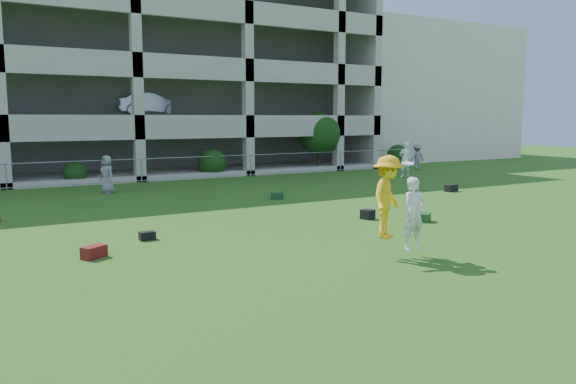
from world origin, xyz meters
TOP-DOWN VIEW (x-y plane):
  - ground at (0.00, 0.00)m, footprint 100.00×100.00m
  - stucco_building at (23.00, 28.00)m, footprint 16.00×14.00m
  - bystander_c at (-2.37, 15.69)m, footprint 0.74×0.90m
  - bystander_e at (12.88, 14.31)m, footprint 0.75×0.55m
  - bystander_f at (16.39, 17.17)m, footprint 1.03×0.64m
  - bag_red_a at (-5.12, 4.46)m, footprint 0.63×0.54m
  - bag_black_b at (-3.54, 5.75)m, footprint 0.40×0.25m
  - bag_green_c at (4.56, 4.09)m, footprint 0.61×0.59m
  - crate_d at (3.33, 5.29)m, footprint 0.43×0.43m
  - bag_black_e at (10.60, 8.79)m, footprint 0.64×0.39m
  - bag_green_g at (2.96, 10.52)m, footprint 0.58×0.51m
  - frisbee_contest at (0.73, 1.10)m, footprint 1.59×1.24m
  - parking_garage at (-0.01, 27.70)m, footprint 30.00×14.00m
  - fence at (0.00, 19.00)m, footprint 36.06×0.06m
  - shrub_row at (4.59, 19.70)m, footprint 34.38×2.52m

SIDE VIEW (x-z plane):
  - ground at x=0.00m, z-range 0.00..0.00m
  - bag_black_b at x=-3.54m, z-range 0.00..0.22m
  - bag_green_g at x=2.96m, z-range 0.00..0.25m
  - bag_green_c at x=4.56m, z-range 0.00..0.26m
  - bag_red_a at x=-5.12m, z-range 0.00..0.28m
  - crate_d at x=3.33m, z-range 0.00..0.30m
  - bag_black_e at x=10.60m, z-range 0.00..0.30m
  - fence at x=0.00m, z-range 0.01..1.21m
  - bystander_f at x=16.39m, z-range 0.00..1.55m
  - bystander_c at x=-2.37m, z-range 0.00..1.59m
  - bystander_e at x=12.88m, z-range 0.00..1.90m
  - frisbee_contest at x=0.73m, z-range 0.24..2.40m
  - shrub_row at x=4.59m, z-range -0.24..3.26m
  - stucco_building at x=23.00m, z-range 0.00..10.00m
  - parking_garage at x=-0.01m, z-range 0.01..12.01m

